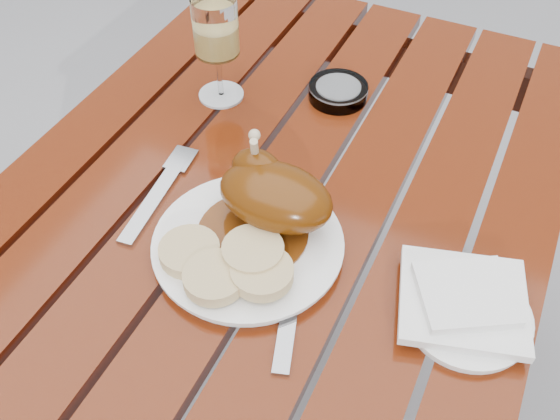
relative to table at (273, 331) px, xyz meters
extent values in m
plane|color=slate|center=(0.00, 0.00, -0.38)|extent=(60.00, 60.00, 0.00)
cube|color=#6A270C|center=(0.00, 0.00, 0.00)|extent=(0.80, 1.20, 0.75)
cylinder|color=white|center=(0.02, -0.11, 0.38)|extent=(0.33, 0.33, 0.02)
cylinder|color=#562709|center=(0.02, -0.09, 0.39)|extent=(0.15, 0.15, 0.00)
ellipsoid|color=#663207|center=(0.03, -0.05, 0.44)|extent=(0.16, 0.11, 0.08)
ellipsoid|color=#663207|center=(-0.01, -0.03, 0.45)|extent=(0.08, 0.05, 0.06)
cylinder|color=#C6B28C|center=(-0.01, -0.02, 0.47)|extent=(0.02, 0.04, 0.09)
cylinder|color=tan|center=(-0.04, -0.16, 0.40)|extent=(0.08, 0.08, 0.02)
cylinder|color=tan|center=(0.01, -0.19, 0.41)|extent=(0.08, 0.08, 0.02)
cylinder|color=tan|center=(0.06, -0.16, 0.41)|extent=(0.08, 0.08, 0.02)
cylinder|color=tan|center=(0.04, -0.13, 0.41)|extent=(0.08, 0.08, 0.02)
cylinder|color=#F9D571|center=(-0.19, 0.18, 0.47)|extent=(0.10, 0.10, 0.18)
cylinder|color=white|center=(0.31, -0.09, 0.38)|extent=(0.20, 0.20, 0.01)
cube|color=white|center=(0.30, -0.08, 0.39)|extent=(0.19, 0.18, 0.01)
cylinder|color=#B2B7BC|center=(0.00, 0.27, 0.39)|extent=(0.11, 0.11, 0.03)
cube|color=gray|center=(-0.15, -0.08, 0.38)|extent=(0.04, 0.19, 0.01)
cube|color=gray|center=(0.10, -0.15, 0.38)|extent=(0.09, 0.22, 0.01)
camera|label=1|loc=(0.29, -0.58, 1.04)|focal=40.00mm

